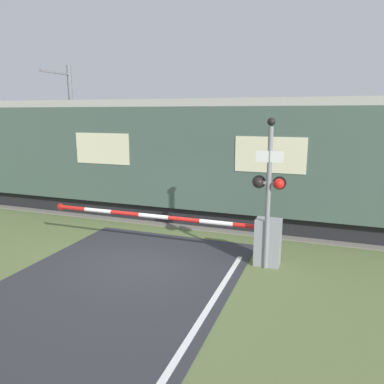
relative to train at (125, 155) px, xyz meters
The scene contains 6 objects.
ground_plane 5.65m from the train, 55.44° to the right, with size 80.00×80.00×0.00m, color #5B6B3D.
track_bed 3.61m from the train, ahead, with size 36.00×3.20×0.13m.
train is the anchor object (origin of this frame).
crossing_barrier 6.50m from the train, 33.82° to the right, with size 6.42×0.44×1.13m.
signal_post 6.96m from the train, 32.70° to the right, with size 0.76×0.26×3.50m.
catenary_pole 4.64m from the train, 151.02° to the left, with size 0.20×1.90×5.66m.
Camera 1 is at (4.07, -7.81, 3.60)m, focal length 35.00 mm.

